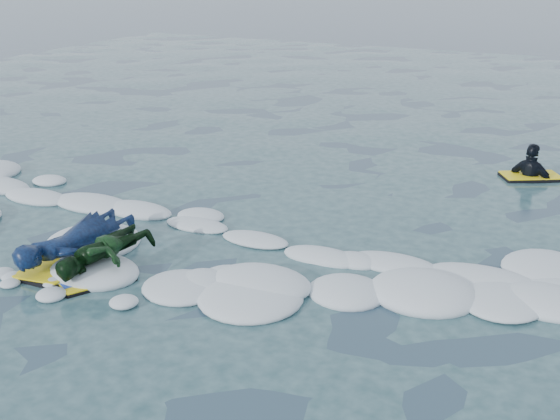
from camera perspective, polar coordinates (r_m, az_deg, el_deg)
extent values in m
plane|color=#1A2C40|center=(8.83, -11.88, -4.66)|extent=(120.00, 120.00, 0.00)
cube|color=black|center=(9.08, -17.23, -4.19)|extent=(0.82, 1.28, 0.06)
cube|color=yellow|center=(9.06, -17.26, -3.96)|extent=(0.79, 1.25, 0.02)
imported|color=navy|center=(9.15, -16.32, -2.34)|extent=(0.75, 1.83, 0.43)
cube|color=black|center=(8.55, -14.69, -5.58)|extent=(0.83, 0.97, 0.04)
cube|color=yellow|center=(8.53, -14.71, -5.40)|extent=(0.80, 0.95, 0.02)
cube|color=blue|center=(8.53, -14.71, -5.34)|extent=(0.53, 0.78, 0.01)
imported|color=#0E3510|center=(8.58, -13.97, -3.63)|extent=(0.87, 1.38, 0.48)
cube|color=black|center=(12.70, 19.68, 2.55)|extent=(1.11, 0.95, 0.05)
cube|color=yellow|center=(12.69, 19.70, 2.70)|extent=(1.08, 0.92, 0.02)
imported|color=black|center=(12.74, 19.60, 1.89)|extent=(0.91, 0.54, 1.46)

